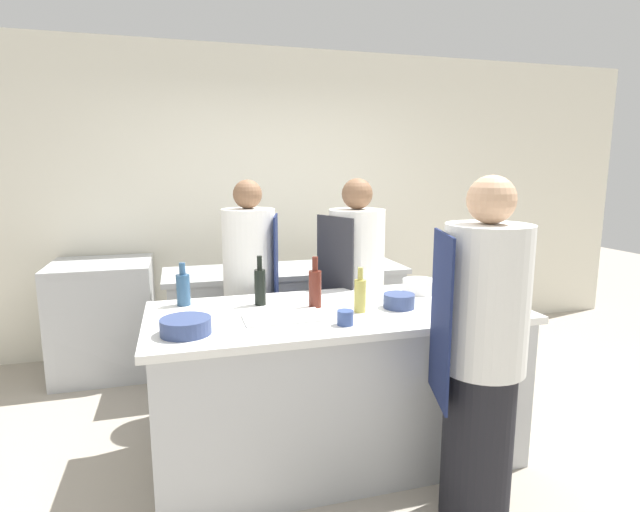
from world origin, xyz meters
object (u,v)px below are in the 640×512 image
object	(u,v)px
bottle_vinegar	(260,286)
bottle_cooking_oil	(360,294)
oven_range	(105,318)
bottle_wine	(315,287)
cup	(345,318)
chef_at_prep_near	(481,356)
bowl_mixing_large	(399,301)
bowl_prep_small	(457,310)
chef_at_pass_far	(356,294)
chef_at_stove	(251,297)
bowl_ceramic_blue	(419,286)
bottle_sauce	(473,281)
bowl_wooden_salad	(186,326)
bottle_olive_oil	(183,288)

from	to	relation	value
bottle_vinegar	bottle_cooking_oil	world-z (taller)	bottle_vinegar
oven_range	bottle_vinegar	distance (m)	1.93
bottle_wine	cup	size ratio (longest dim) A/B	3.50
chef_at_prep_near	bowl_mixing_large	bearing A→B (deg)	28.56
bottle_vinegar	bowl_prep_small	world-z (taller)	bottle_vinegar
chef_at_prep_near	chef_at_pass_far	xyz separation A→B (m)	(-0.14, 1.35, -0.02)
chef_at_stove	bowl_mixing_large	xyz separation A→B (m)	(0.75, -0.83, 0.13)
bottle_cooking_oil	bowl_ceramic_blue	bearing A→B (deg)	30.15
bottle_sauce	bowl_wooden_salad	size ratio (longest dim) A/B	1.23
chef_at_pass_far	bottle_olive_oil	world-z (taller)	chef_at_pass_far
bottle_vinegar	bowl_wooden_salad	bearing A→B (deg)	-135.63
bottle_cooking_oil	bowl_wooden_salad	bearing A→B (deg)	-172.55
bottle_wine	bowl_prep_small	xyz separation A→B (m)	(0.72, -0.36, -0.09)
bottle_olive_oil	bottle_wine	bearing A→B (deg)	-18.90
bottle_sauce	cup	world-z (taller)	bottle_sauce
bowl_mixing_large	chef_at_stove	bearing A→B (deg)	131.86
chef_at_prep_near	bowl_ceramic_blue	xyz separation A→B (m)	(0.15, 0.92, 0.12)
oven_range	bottle_olive_oil	xyz separation A→B (m)	(0.64, -1.38, 0.53)
bottle_wine	cup	distance (m)	0.38
bottle_cooking_oil	bowl_prep_small	bearing A→B (deg)	-21.17
chef_at_prep_near	cup	distance (m)	0.69
cup	bottle_vinegar	bearing A→B (deg)	125.60
bottle_vinegar	bowl_mixing_large	size ratio (longest dim) A/B	1.63
chef_at_prep_near	bottle_olive_oil	distance (m)	1.70
oven_range	bowl_wooden_salad	world-z (taller)	bowl_wooden_salad
bottle_vinegar	bowl_mixing_large	world-z (taller)	bottle_vinegar
chef_at_prep_near	cup	bearing A→B (deg)	68.87
bowl_ceramic_blue	chef_at_stove	bearing A→B (deg)	152.00
bottle_olive_oil	bowl_wooden_salad	xyz separation A→B (m)	(0.00, -0.54, -0.06)
bowl_ceramic_blue	chef_at_prep_near	bearing A→B (deg)	-98.93
chef_at_stove	bowl_wooden_salad	size ratio (longest dim) A/B	6.59
bottle_wine	bowl_prep_small	distance (m)	0.81
bowl_prep_small	chef_at_pass_far	bearing A→B (deg)	105.79
chef_at_pass_far	bowl_prep_small	world-z (taller)	chef_at_pass_far
bowl_mixing_large	bowl_wooden_salad	distance (m)	1.21
chef_at_prep_near	bowl_ceramic_blue	bearing A→B (deg)	7.94
bowl_mixing_large	bowl_prep_small	bearing A→B (deg)	-39.46
chef_at_stove	bottle_wine	world-z (taller)	chef_at_stove
chef_at_prep_near	chef_at_stove	size ratio (longest dim) A/B	1.03
bowl_ceramic_blue	cup	bearing A→B (deg)	-143.34
bottle_vinegar	bowl_mixing_large	bearing A→B (deg)	-20.50
chef_at_stove	chef_at_pass_far	bearing A→B (deg)	95.02
bowl_wooden_salad	cup	distance (m)	0.80
bowl_wooden_salad	chef_at_prep_near	bearing A→B (deg)	-20.42
bottle_vinegar	bottle_cooking_oil	bearing A→B (deg)	-30.29
oven_range	chef_at_prep_near	xyz separation A→B (m)	(1.97, -2.42, 0.36)
bottle_vinegar	bottle_wine	world-z (taller)	bottle_wine
bottle_vinegar	bowl_prep_small	size ratio (longest dim) A/B	1.21
oven_range	bowl_ceramic_blue	distance (m)	2.64
bottle_vinegar	cup	bearing A→B (deg)	-54.40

